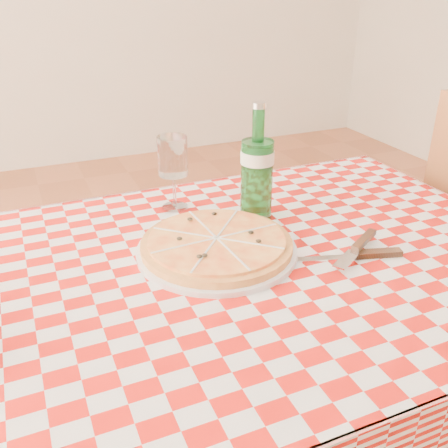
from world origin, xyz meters
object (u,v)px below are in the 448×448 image
Objects in this scene: dining_table at (243,299)px; wine_glass at (174,173)px; pizza_plate at (217,243)px; water_bottle at (257,163)px.

dining_table is 0.36m from wine_glass.
pizza_plate is 0.26m from wine_glass.
water_bottle is at bearing 57.13° from dining_table.
dining_table is 4.29× the size of water_bottle.
wine_glass reaches higher than dining_table.
water_bottle reaches higher than wine_glass.
wine_glass is at bearing 92.22° from pizza_plate.
pizza_plate is (-0.04, 0.05, 0.12)m from dining_table.
water_bottle is 0.21m from wine_glass.
wine_glass is at bearing 99.39° from dining_table.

